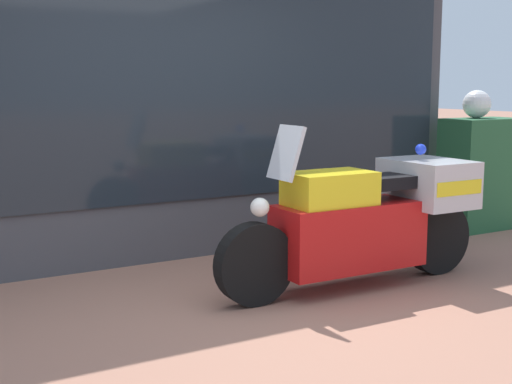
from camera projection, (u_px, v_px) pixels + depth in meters
ground_plane at (263, 318)px, 4.90m from camera, size 60.00×60.00×0.00m
shop_building at (105, 68)px, 6.14m from camera, size 6.72×0.55×3.44m
window_display at (183, 204)px, 6.73m from camera, size 5.45×0.30×1.99m
paramedic_motorcycle at (370, 215)px, 5.63m from camera, size 2.39×0.73×1.30m
utility_cabinet at (480, 174)px, 7.84m from camera, size 0.87×0.49×1.22m
white_helmet at (477, 104)px, 7.78m from camera, size 0.31×0.31×0.31m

